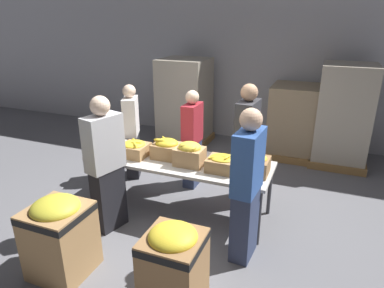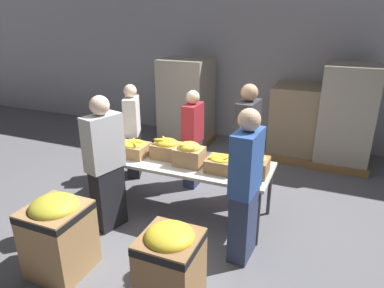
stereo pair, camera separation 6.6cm
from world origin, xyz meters
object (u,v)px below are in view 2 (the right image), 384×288
object	(u,v)px
volunteer_4	(193,140)
donation_bin_1	(170,266)
donation_bin_0	(58,233)
banana_box_3	(189,153)
banana_box_0	(109,142)
banana_box_4	(222,163)
banana_box_5	(253,164)
volunteer_2	(246,146)
pallet_stack_0	(345,117)
pallet_stack_2	(187,103)
pallet_stack_1	(297,122)
volunteer_3	(105,165)
volunteer_0	(133,132)
sorting_table	(178,163)
banana_box_1	(134,148)
banana_box_2	(167,148)

from	to	relation	value
volunteer_4	donation_bin_1	distance (m)	2.49
donation_bin_0	banana_box_3	bearing A→B (deg)	60.70
banana_box_0	banana_box_4	bearing A→B (deg)	-1.35
banana_box_3	banana_box_5	world-z (taller)	banana_box_3
banana_box_0	volunteer_2	bearing A→B (deg)	20.10
pallet_stack_0	pallet_stack_2	distance (m)	3.00
banana_box_4	banana_box_0	bearing A→B (deg)	178.65
donation_bin_0	pallet_stack_2	bearing A→B (deg)	94.65
pallet_stack_1	pallet_stack_2	distance (m)	2.20
volunteer_2	donation_bin_1	xyz separation A→B (m)	(-0.12, -2.17, -0.39)
volunteer_3	volunteer_0	bearing A→B (deg)	35.17
banana_box_5	pallet_stack_2	world-z (taller)	pallet_stack_2
banana_box_5	volunteer_0	xyz separation A→B (m)	(-2.15, 0.75, -0.11)
volunteer_0	donation_bin_0	world-z (taller)	volunteer_0
sorting_table	pallet_stack_2	distance (m)	2.69
banana_box_4	pallet_stack_2	distance (m)	3.06
volunteer_0	volunteer_2	distance (m)	1.92
donation_bin_1	banana_box_0	bearing A→B (deg)	138.15
banana_box_4	volunteer_0	distance (m)	1.96
donation_bin_0	volunteer_0	bearing A→B (deg)	102.62
banana_box_3	pallet_stack_0	xyz separation A→B (m)	(1.84, 2.64, -0.03)
banana_box_3	donation_bin_0	world-z (taller)	banana_box_3
volunteer_0	volunteer_2	bearing A→B (deg)	63.32
volunteer_2	banana_box_1	bearing A→B (deg)	-58.51
pallet_stack_0	pallet_stack_1	xyz separation A→B (m)	(-0.81, 0.09, -0.22)
pallet_stack_0	banana_box_0	bearing A→B (deg)	-139.64
volunteer_3	pallet_stack_0	bearing A→B (deg)	-23.86
volunteer_4	pallet_stack_0	world-z (taller)	pallet_stack_0
donation_bin_0	donation_bin_1	distance (m)	1.28
banana_box_5	sorting_table	bearing A→B (deg)	178.43
sorting_table	banana_box_5	bearing A→B (deg)	-1.57
banana_box_2	donation_bin_1	xyz separation A→B (m)	(0.82, -1.59, -0.43)
pallet_stack_0	pallet_stack_1	bearing A→B (deg)	173.65
banana_box_0	banana_box_1	xyz separation A→B (m)	(0.44, -0.03, -0.01)
volunteer_0	donation_bin_1	bearing A→B (deg)	14.94
banana_box_5	donation_bin_0	bearing A→B (deg)	-136.75
banana_box_5	pallet_stack_0	world-z (taller)	pallet_stack_0
banana_box_0	banana_box_2	bearing A→B (deg)	5.26
banana_box_3	pallet_stack_1	size ratio (longest dim) A/B	0.27
banana_box_5	volunteer_4	size ratio (longest dim) A/B	0.24
banana_box_3	donation_bin_0	xyz separation A→B (m)	(-0.83, -1.48, -0.45)
volunteer_0	banana_box_1	bearing A→B (deg)	10.45
banana_box_3	pallet_stack_2	size ratio (longest dim) A/B	0.21
donation_bin_1	pallet_stack_0	size ratio (longest dim) A/B	0.48
volunteer_3	donation_bin_0	size ratio (longest dim) A/B	1.96
banana_box_5	volunteer_3	size ratio (longest dim) A/B	0.22
volunteer_3	banana_box_2	bearing A→B (deg)	-17.79
banana_box_2	volunteer_2	xyz separation A→B (m)	(0.94, 0.58, -0.04)
banana_box_4	banana_box_5	world-z (taller)	banana_box_5
banana_box_2	pallet_stack_1	size ratio (longest dim) A/B	0.27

